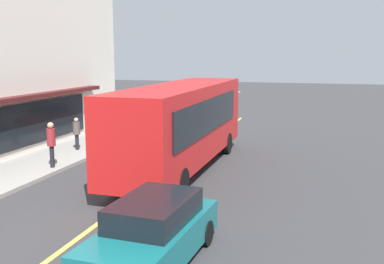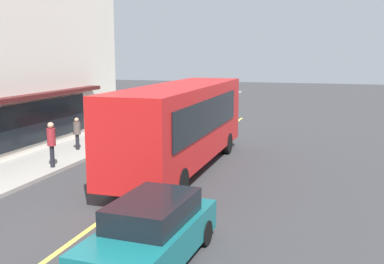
{
  "view_description": "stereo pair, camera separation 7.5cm",
  "coord_description": "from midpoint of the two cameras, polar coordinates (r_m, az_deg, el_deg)",
  "views": [
    {
      "loc": [
        -15.41,
        -6.06,
        4.78
      ],
      "look_at": [
        2.19,
        -0.86,
        1.6
      ],
      "focal_mm": 42.86,
      "sensor_mm": 36.0,
      "label": 1
    },
    {
      "loc": [
        -15.39,
        -6.14,
        4.78
      ],
      "look_at": [
        2.19,
        -0.86,
        1.6
      ],
      "focal_mm": 42.86,
      "sensor_mm": 36.0,
      "label": 2
    }
  ],
  "objects": [
    {
      "name": "bus",
      "position": [
        18.73,
        -1.39,
        1.25
      ],
      "size": [
        11.15,
        2.66,
        3.5
      ],
      "color": "red",
      "rests_on": "ground"
    },
    {
      "name": "sidewalk",
      "position": [
        19.96,
        -20.42,
        -4.43
      ],
      "size": [
        80.0,
        3.1,
        0.15
      ],
      "primitive_type": "cube",
      "color": "#9E9B93",
      "rests_on": "ground"
    },
    {
      "name": "lane_centre_stripe",
      "position": [
        17.24,
        -4.95,
        -6.29
      ],
      "size": [
        36.0,
        0.16,
        0.01
      ],
      "primitive_type": "cube",
      "color": "#D8D14C",
      "rests_on": "ground"
    },
    {
      "name": "pedestrian_by_curb",
      "position": [
        19.45,
        -17.22,
        -0.97
      ],
      "size": [
        0.34,
        0.34,
        1.87
      ],
      "color": "black",
      "rests_on": "sidewalk"
    },
    {
      "name": "pedestrian_mid_block",
      "position": [
        22.74,
        -14.26,
        0.16
      ],
      "size": [
        0.34,
        0.34,
        1.56
      ],
      "color": "black",
      "rests_on": "sidewalk"
    },
    {
      "name": "car_teal",
      "position": [
        10.69,
        -5.11,
        -12.39
      ],
      "size": [
        4.4,
        2.06,
        1.52
      ],
      "color": "#14666B",
      "rests_on": "ground"
    },
    {
      "name": "car_maroon",
      "position": [
        27.47,
        -3.25,
        1.36
      ],
      "size": [
        4.37,
        1.99,
        1.52
      ],
      "color": "maroon",
      "rests_on": "ground"
    },
    {
      "name": "ground",
      "position": [
        17.24,
        -4.95,
        -6.3
      ],
      "size": [
        120.0,
        120.0,
        0.0
      ],
      "primitive_type": "plane",
      "color": "#38383A"
    }
  ]
}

